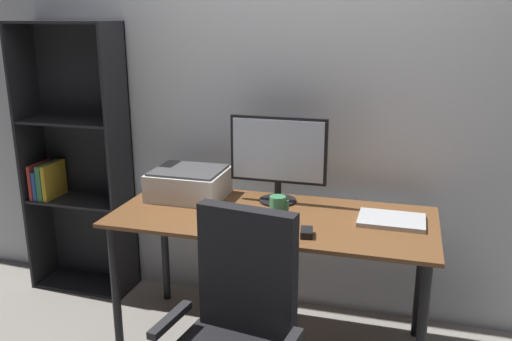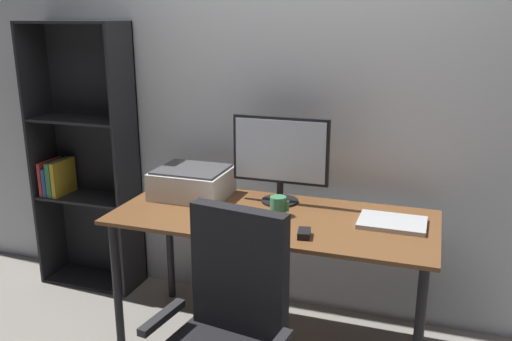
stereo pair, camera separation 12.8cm
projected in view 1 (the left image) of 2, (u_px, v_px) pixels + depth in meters
The scene contains 10 objects.
back_wall at pixel (296, 91), 3.05m from camera, with size 6.40×0.10×2.60m, color silver.
desk at pixel (272, 230), 2.74m from camera, with size 1.62×0.71×0.74m.
monitor at pixel (278, 154), 2.85m from camera, with size 0.52×0.20×0.47m.
keyboard at pixel (258, 228), 2.54m from camera, with size 0.29×0.11×0.02m, color #B7BABC.
mouse at pixel (307, 233), 2.46m from camera, with size 0.06×0.10×0.03m, color black.
coffee_mug at pixel (278, 206), 2.72m from camera, with size 0.10×0.08×0.10m.
laptop at pixel (391, 220), 2.63m from camera, with size 0.32×0.23×0.02m, color #B7BABC.
printer at pixel (189, 183), 2.98m from camera, with size 0.40×0.34×0.16m.
paper_sheet at pixel (224, 225), 2.59m from camera, with size 0.21×0.30×0.00m, color white.
bookshelf at pixel (76, 162), 3.38m from camera, with size 0.64×0.28×1.69m.
Camera 1 is at (0.62, -2.48, 1.71)m, focal length 37.74 mm.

